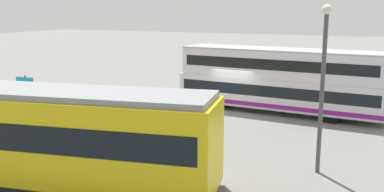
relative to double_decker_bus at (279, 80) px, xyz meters
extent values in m
plane|color=gray|center=(2.54, 1.24, -1.92)|extent=(160.00, 160.00, 0.00)
cube|color=silver|center=(-0.01, 0.00, -0.71)|extent=(12.14, 3.58, 1.72)
cube|color=silver|center=(-0.01, 0.00, 0.93)|extent=(11.77, 3.45, 1.57)
cube|color=black|center=(-0.01, 0.00, -0.50)|extent=(11.55, 3.56, 0.64)
cube|color=black|center=(-0.01, 0.00, 1.01)|extent=(11.18, 3.43, 0.60)
cube|color=#8C198C|center=(-0.01, 0.00, -1.32)|extent=(11.90, 3.60, 0.24)
cube|color=#B2B2B7|center=(-0.01, 0.00, 1.77)|extent=(11.77, 3.45, 0.10)
cylinder|color=black|center=(3.69, -0.31, -1.42)|extent=(1.21, 2.61, 1.00)
cylinder|color=black|center=(-3.29, 0.28, -1.42)|extent=(1.21, 2.61, 1.00)
cube|color=yellow|center=(6.59, 14.06, -0.22)|extent=(15.47, 5.17, 2.89)
cube|color=black|center=(6.59, 14.06, 0.07)|extent=(14.88, 5.09, 0.90)
cube|color=gray|center=(6.59, 14.06, 1.33)|extent=(15.14, 4.91, 0.20)
cube|color=black|center=(6.59, 14.06, -1.79)|extent=(15.15, 4.99, 0.25)
cylinder|color=black|center=(5.14, 6.24, -1.51)|extent=(0.14, 0.14, 0.81)
cylinder|color=black|center=(5.12, 6.46, -1.51)|extent=(0.14, 0.14, 0.81)
cylinder|color=navy|center=(5.13, 6.35, -0.79)|extent=(0.35, 0.35, 0.63)
sphere|color=#8C6647|center=(5.13, 6.35, -0.36)|extent=(0.22, 0.22, 0.22)
cylinder|color=#33384C|center=(3.06, 7.76, -1.51)|extent=(0.14, 0.14, 0.81)
cylinder|color=#33384C|center=(3.26, 7.87, -1.51)|extent=(0.14, 0.14, 0.81)
cylinder|color=black|center=(3.16, 7.81, -0.80)|extent=(0.44, 0.44, 0.62)
sphere|color=#8C6647|center=(3.16, 7.81, -0.38)|extent=(0.22, 0.22, 0.22)
cube|color=gray|center=(7.70, 7.02, -0.87)|extent=(8.81, 0.79, 0.06)
cube|color=gray|center=(7.70, 7.02, -1.37)|extent=(8.81, 0.79, 0.06)
cylinder|color=gray|center=(3.30, 7.39, -1.39)|extent=(0.07, 0.07, 1.05)
cylinder|color=gray|center=(7.70, 7.02, -1.39)|extent=(0.07, 0.07, 1.05)
cylinder|color=gray|center=(12.10, 6.66, -1.39)|extent=(0.07, 0.07, 1.05)
cylinder|color=slate|center=(12.67, 6.91, -0.73)|extent=(0.10, 0.10, 2.38)
cube|color=#1999D8|center=(12.67, 6.95, 0.09)|extent=(1.18, 0.09, 0.53)
cylinder|color=#4C4C51|center=(-3.53, 8.97, 0.99)|extent=(0.16, 0.16, 5.81)
sphere|color=#F2EFCC|center=(-3.53, 8.97, 4.05)|extent=(0.36, 0.36, 0.36)
camera|label=1|loc=(-5.44, 24.81, 4.06)|focal=40.42mm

